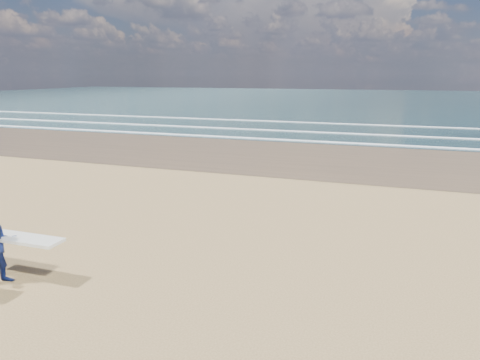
% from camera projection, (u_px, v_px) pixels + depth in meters
% --- Properties ---
extents(ocean, '(220.00, 100.00, 0.02)m').
position_uv_depth(ocean, '(469.00, 102.00, 68.71)').
color(ocean, '#172F32').
rests_on(ocean, ground).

